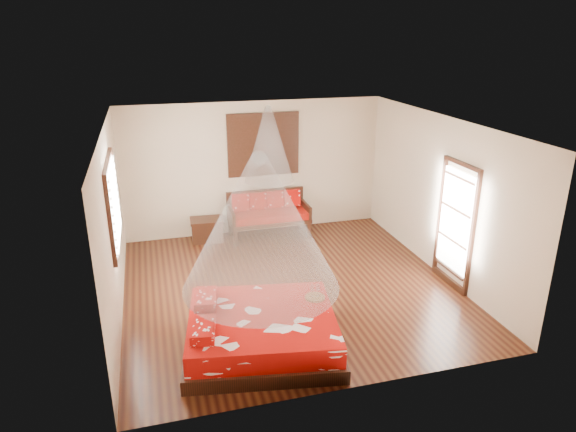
{
  "coord_description": "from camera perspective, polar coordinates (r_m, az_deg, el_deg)",
  "views": [
    {
      "loc": [
        -2.13,
        -7.57,
        4.18
      ],
      "look_at": [
        0.08,
        0.39,
        1.15
      ],
      "focal_mm": 32.0,
      "sensor_mm": 36.0,
      "label": 1
    }
  ],
  "objects": [
    {
      "name": "daybed",
      "position": [
        10.85,
        -2.23,
        0.43
      ],
      "size": [
        1.68,
        0.75,
        0.94
      ],
      "color": "black",
      "rests_on": "floor"
    },
    {
      "name": "mosquito_net_main",
      "position": [
        6.53,
        -3.13,
        -0.77
      ],
      "size": [
        2.08,
        2.08,
        1.8
      ],
      "primitive_type": "cone",
      "color": "silver",
      "rests_on": "ceiling"
    },
    {
      "name": "mosquito_net_daybed",
      "position": [
        10.32,
        -2.17,
        7.95
      ],
      "size": [
        1.0,
        1.0,
        1.5
      ],
      "primitive_type": "cone",
      "color": "silver",
      "rests_on": "ceiling"
    },
    {
      "name": "wine_tray",
      "position": [
        7.51,
        3.02,
        -8.7
      ],
      "size": [
        0.29,
        0.29,
        0.23
      ],
      "rotation": [
        0.0,
        0.0,
        -0.06
      ],
      "color": "brown",
      "rests_on": "bed"
    },
    {
      "name": "bed",
      "position": [
        7.26,
        -3.03,
        -12.64
      ],
      "size": [
        2.36,
        2.2,
        0.64
      ],
      "rotation": [
        0.0,
        0.0,
        -0.17
      ],
      "color": "black",
      "rests_on": "floor"
    },
    {
      "name": "glazed_door",
      "position": [
        9.04,
        18.07,
        -1.01
      ],
      "size": [
        0.08,
        1.02,
        2.16
      ],
      "color": "black",
      "rests_on": "floor"
    },
    {
      "name": "shutter_panel",
      "position": [
        10.79,
        -2.75,
        7.93
      ],
      "size": [
        1.52,
        0.06,
        1.32
      ],
      "color": "black",
      "rests_on": "wall_back"
    },
    {
      "name": "storage_chest",
      "position": [
        10.82,
        -8.97,
        -1.48
      ],
      "size": [
        0.7,
        0.53,
        0.47
      ],
      "rotation": [
        0.0,
        0.0,
        -0.06
      ],
      "color": "black",
      "rests_on": "floor"
    },
    {
      "name": "room",
      "position": [
        8.34,
        0.18,
        0.68
      ],
      "size": [
        5.54,
        5.54,
        2.84
      ],
      "color": "black",
      "rests_on": "ground"
    },
    {
      "name": "window_left",
      "position": [
        8.17,
        -18.83,
        1.38
      ],
      "size": [
        0.1,
        1.74,
        1.34
      ],
      "color": "black",
      "rests_on": "wall_left"
    }
  ]
}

